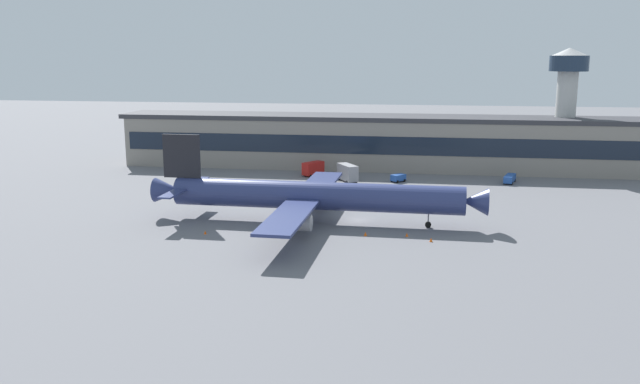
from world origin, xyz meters
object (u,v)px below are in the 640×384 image
object	(u,v)px
control_tower	(567,95)
baggage_tug	(398,177)
catering_truck	(347,172)
airliner	(312,196)
traffic_cone_3	(407,235)
traffic_cone_2	(365,234)
traffic_cone_1	(205,232)
traffic_cone_0	(431,240)
stair_truck	(313,168)
belt_loader	(510,178)

from	to	relation	value
control_tower	baggage_tug	xyz separation A→B (m)	(-42.49, -22.77, -19.06)
catering_truck	baggage_tug	bearing A→B (deg)	5.07
airliner	traffic_cone_3	bearing A→B (deg)	-21.20
traffic_cone_2	traffic_cone_1	bearing A→B (deg)	-173.40
airliner	control_tower	size ratio (longest dim) A/B	1.92
traffic_cone_0	traffic_cone_1	size ratio (longest dim) A/B	1.11
traffic_cone_2	stair_truck	bearing A→B (deg)	108.35
catering_truck	traffic_cone_0	size ratio (longest dim) A/B	10.99
catering_truck	traffic_cone_2	xyz separation A→B (m)	(9.01, -49.52, -1.93)
belt_loader	traffic_cone_0	bearing A→B (deg)	-109.06
baggage_tug	traffic_cone_0	bearing A→B (deg)	-81.74
baggage_tug	traffic_cone_3	size ratio (longest dim) A/B	6.33
belt_loader	baggage_tug	xyz separation A→B (m)	(-26.73, -2.74, -0.07)
traffic_cone_3	traffic_cone_1	bearing A→B (deg)	-173.47
stair_truck	traffic_cone_2	bearing A→B (deg)	-71.65
airliner	baggage_tug	size ratio (longest dim) A/B	15.43
traffic_cone_2	catering_truck	bearing A→B (deg)	100.31
control_tower	traffic_cone_0	xyz separation A→B (m)	(-34.87, -75.32, -19.80)
belt_loader	traffic_cone_2	size ratio (longest dim) A/B	9.31
control_tower	traffic_cone_0	size ratio (longest dim) A/B	47.32
airliner	traffic_cone_1	distance (m)	20.61
control_tower	stair_truck	xyz separation A→B (m)	(-64.50, -17.55, -18.17)
baggage_tug	traffic_cone_2	xyz separation A→B (m)	(-3.47, -50.63, -0.73)
control_tower	airliner	bearing A→B (deg)	-130.75
airliner	traffic_cone_3	world-z (taller)	airliner
airliner	catering_truck	bearing A→B (deg)	87.71
traffic_cone_0	traffic_cone_1	world-z (taller)	traffic_cone_0
traffic_cone_3	traffic_cone_0	bearing A→B (deg)	-33.41
traffic_cone_1	traffic_cone_3	size ratio (longest dim) A/B	0.96
traffic_cone_0	traffic_cone_2	size ratio (longest dim) A/B	0.95
catering_truck	traffic_cone_3	size ratio (longest dim) A/B	11.79
traffic_cone_1	control_tower	bearing A→B (deg)	46.17
baggage_tug	stair_truck	bearing A→B (deg)	166.64
catering_truck	traffic_cone_1	distance (m)	55.92
catering_truck	baggage_tug	distance (m)	12.59
traffic_cone_1	traffic_cone_2	world-z (taller)	traffic_cone_2
belt_loader	baggage_tug	distance (m)	26.87
belt_loader	baggage_tug	world-z (taller)	belt_loader
belt_loader	baggage_tug	bearing A→B (deg)	-174.15
stair_truck	traffic_cone_3	xyz separation A→B (m)	(25.56, -55.09, -1.66)
control_tower	traffic_cone_2	distance (m)	88.84
baggage_tug	control_tower	bearing A→B (deg)	28.19
catering_truck	airliner	bearing A→B (deg)	-92.29
baggage_tug	traffic_cone_3	world-z (taller)	baggage_tug
stair_truck	belt_loader	distance (m)	48.80
traffic_cone_0	catering_truck	bearing A→B (deg)	111.35
belt_loader	control_tower	bearing A→B (deg)	51.80
stair_truck	baggage_tug	xyz separation A→B (m)	(22.00, -5.22, -0.89)
traffic_cone_1	belt_loader	bearing A→B (deg)	44.40
baggage_tug	traffic_cone_0	xyz separation A→B (m)	(7.62, -52.55, -0.74)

